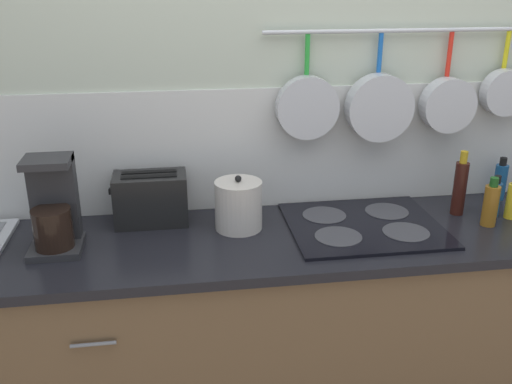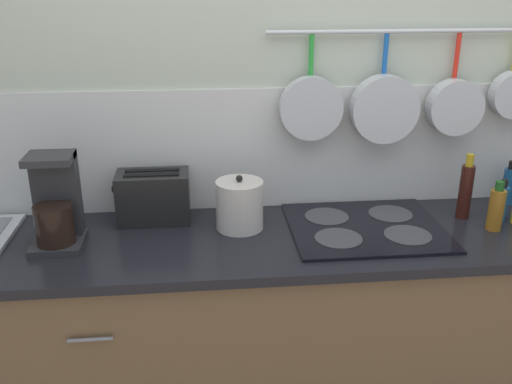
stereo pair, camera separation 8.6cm
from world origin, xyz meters
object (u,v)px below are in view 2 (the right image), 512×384
at_px(coffee_maker, 56,208).
at_px(bottle_dish_soap, 501,203).
at_px(bottle_hot_sauce, 496,209).
at_px(toaster, 153,197).
at_px(kettle, 240,205).
at_px(bottle_olive_oil, 466,190).
at_px(bottle_sesame_oil, 509,185).

distance_m(coffee_maker, bottle_dish_soap, 1.62).
relative_size(coffee_maker, bottle_hot_sauce, 1.72).
bearing_deg(bottle_hot_sauce, coffee_maker, 178.38).
bearing_deg(toaster, bottle_dish_soap, -5.91).
relative_size(kettle, bottle_dish_soap, 1.24).
distance_m(bottle_olive_oil, bottle_dish_soap, 0.14).
height_order(coffee_maker, bottle_olive_oil, coffee_maker).
xyz_separation_m(coffee_maker, toaster, (0.32, 0.17, -0.04)).
distance_m(coffee_maker, kettle, 0.64).
height_order(kettle, bottle_hot_sauce, kettle).
xyz_separation_m(bottle_hot_sauce, bottle_dish_soap, (0.06, 0.08, -0.01)).
bearing_deg(bottle_hot_sauce, bottle_olive_oil, 118.80).
bearing_deg(bottle_hot_sauce, toaster, 170.36).
height_order(kettle, bottle_olive_oil, bottle_olive_oil).
bearing_deg(bottle_sesame_oil, coffee_maker, -173.52).
height_order(bottle_hot_sauce, bottle_sesame_oil, bottle_hot_sauce).
xyz_separation_m(coffee_maker, kettle, (0.63, 0.07, -0.04)).
distance_m(bottle_olive_oil, bottle_hot_sauce, 0.14).
bearing_deg(bottle_dish_soap, coffee_maker, -178.86).
xyz_separation_m(coffee_maker, bottle_olive_oil, (1.49, 0.07, -0.02)).
bearing_deg(kettle, bottle_dish_soap, -2.01).
bearing_deg(bottle_olive_oil, toaster, 175.49).
bearing_deg(bottle_dish_soap, kettle, 177.99).
bearing_deg(bottle_dish_soap, bottle_hot_sauce, -129.03).
height_order(bottle_hot_sauce, bottle_dish_soap, bottle_hot_sauce).
bearing_deg(bottle_hot_sauce, bottle_dish_soap, 50.97).
relative_size(bottle_olive_oil, bottle_sesame_oil, 1.42).
relative_size(coffee_maker, toaster, 1.13).
bearing_deg(coffee_maker, kettle, 6.02).
relative_size(toaster, bottle_dish_soap, 1.72).
bearing_deg(toaster, bottle_sesame_oil, 1.22).
relative_size(coffee_maker, kettle, 1.57).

